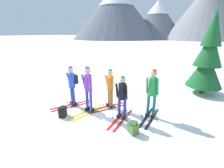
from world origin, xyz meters
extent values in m
plane|color=white|center=(0.00, 0.00, 0.00)|extent=(400.00, 400.00, 0.00)
cube|color=red|center=(-1.34, -0.33, 0.01)|extent=(1.03, 1.53, 0.02)
cube|color=red|center=(-1.53, -0.21, 0.01)|extent=(1.03, 1.53, 0.02)
cube|color=black|center=(-1.29, -0.24, 0.08)|extent=(0.23, 0.28, 0.12)
cylinder|color=#2D389E|center=(-1.29, -0.24, 0.54)|extent=(0.11, 0.11, 0.83)
cube|color=black|center=(-1.47, -0.12, 0.08)|extent=(0.23, 0.28, 0.12)
cylinder|color=#2D389E|center=(-1.47, -0.12, 0.54)|extent=(0.11, 0.11, 0.83)
cylinder|color=blue|center=(-1.38, -0.18, 1.14)|extent=(0.28, 0.28, 0.62)
sphere|color=tan|center=(-1.38, -0.18, 1.60)|extent=(0.23, 0.23, 0.23)
sphere|color=#2D389E|center=(-1.38, -0.18, 1.67)|extent=(0.17, 0.17, 0.17)
cylinder|color=blue|center=(-1.26, -0.33, 1.16)|extent=(0.18, 0.21, 0.59)
cylinder|color=blue|center=(-1.56, -0.13, 1.16)|extent=(0.18, 0.21, 0.59)
cylinder|color=#A5A5AD|center=(-1.25, -0.48, 0.62)|extent=(0.02, 0.02, 1.25)
cylinder|color=black|center=(-1.25, -0.48, 0.06)|extent=(0.07, 0.07, 0.01)
cylinder|color=#A5A5AD|center=(-1.70, -0.19, 0.62)|extent=(0.02, 0.02, 1.25)
cylinder|color=black|center=(-1.70, -0.19, 0.06)|extent=(0.07, 0.07, 0.01)
cube|color=black|center=(-1.29, -0.04, 1.17)|extent=(0.31, 0.28, 0.36)
cube|color=yellow|center=(-0.35, -0.48, 0.01)|extent=(0.55, 1.67, 0.02)
cube|color=yellow|center=(-0.57, -0.42, 0.01)|extent=(0.55, 1.67, 0.02)
cube|color=black|center=(-0.33, -0.39, 0.08)|extent=(0.18, 0.28, 0.12)
cylinder|color=#2D389E|center=(-0.33, -0.39, 0.56)|extent=(0.11, 0.11, 0.88)
cube|color=black|center=(-0.54, -0.33, 0.08)|extent=(0.18, 0.28, 0.12)
cylinder|color=#2D389E|center=(-0.54, -0.33, 0.56)|extent=(0.11, 0.11, 0.88)
cylinder|color=purple|center=(-0.43, -0.36, 1.21)|extent=(0.28, 0.28, 0.66)
sphere|color=tan|center=(-0.43, -0.36, 1.70)|extent=(0.24, 0.24, 0.24)
sphere|color=#2D389E|center=(-0.43, -0.36, 1.77)|extent=(0.18, 0.18, 0.18)
cylinder|color=purple|center=(-0.28, -0.46, 1.23)|extent=(0.13, 0.22, 0.63)
cylinder|color=purple|center=(-0.62, -0.37, 1.23)|extent=(0.13, 0.22, 0.63)
cylinder|color=#A5A5AD|center=(-0.22, -0.60, 0.66)|extent=(0.02, 0.02, 1.32)
cylinder|color=black|center=(-0.22, -0.60, 0.06)|extent=(0.07, 0.07, 0.01)
cylinder|color=#A5A5AD|center=(-0.74, -0.46, 0.66)|extent=(0.02, 0.02, 1.32)
cylinder|color=black|center=(-0.74, -0.46, 0.06)|extent=(0.07, 0.07, 0.01)
cube|color=red|center=(0.19, 0.20, 0.01)|extent=(1.02, 1.36, 0.02)
cube|color=red|center=(0.01, 0.32, 0.01)|extent=(1.02, 1.36, 0.02)
cube|color=black|center=(0.25, 0.28, 0.08)|extent=(0.24, 0.28, 0.12)
cylinder|color=#B76019|center=(0.25, 0.28, 0.52)|extent=(0.11, 0.11, 0.80)
cube|color=black|center=(0.07, 0.40, 0.08)|extent=(0.24, 0.28, 0.12)
cylinder|color=#B76019|center=(0.07, 0.40, 0.52)|extent=(0.11, 0.11, 0.80)
cylinder|color=orange|center=(0.16, 0.34, 1.10)|extent=(0.28, 0.28, 0.60)
sphere|color=tan|center=(0.16, 0.34, 1.54)|extent=(0.22, 0.22, 0.22)
sphere|color=#1E6B7A|center=(0.16, 0.34, 1.60)|extent=(0.16, 0.16, 0.16)
cylinder|color=orange|center=(0.27, 0.19, 1.12)|extent=(0.18, 0.21, 0.57)
cylinder|color=orange|center=(-0.02, 0.40, 1.12)|extent=(0.18, 0.21, 0.57)
cylinder|color=#A5A5AD|center=(0.27, 0.04, 0.60)|extent=(0.02, 0.02, 1.20)
cylinder|color=black|center=(0.27, 0.04, 0.06)|extent=(0.07, 0.07, 0.01)
cylinder|color=#A5A5AD|center=(-0.17, 0.35, 0.60)|extent=(0.02, 0.02, 1.20)
cylinder|color=black|center=(-0.17, 0.35, 0.06)|extent=(0.07, 0.07, 0.01)
cube|color=red|center=(1.04, -0.37, 0.01)|extent=(0.14, 1.65, 0.02)
cube|color=red|center=(0.82, -0.36, 0.01)|extent=(0.14, 1.65, 0.02)
cube|color=black|center=(1.04, -0.27, 0.08)|extent=(0.12, 0.26, 0.12)
cylinder|color=#2D389E|center=(1.04, -0.27, 0.51)|extent=(0.11, 0.11, 0.78)
cube|color=black|center=(0.82, -0.26, 0.08)|extent=(0.12, 0.26, 0.12)
cylinder|color=#2D389E|center=(0.82, -0.26, 0.51)|extent=(0.11, 0.11, 0.78)
cylinder|color=black|center=(0.93, -0.27, 1.07)|extent=(0.28, 0.28, 0.58)
sphere|color=tan|center=(0.93, -0.27, 1.50)|extent=(0.21, 0.21, 0.21)
sphere|color=#1E6B7A|center=(0.93, -0.27, 1.56)|extent=(0.16, 0.16, 0.16)
cylinder|color=black|center=(1.11, -0.33, 1.09)|extent=(0.09, 0.20, 0.56)
cylinder|color=black|center=(0.75, -0.32, 1.09)|extent=(0.09, 0.20, 0.56)
cylinder|color=#A5A5AD|center=(1.20, -0.45, 0.58)|extent=(0.02, 0.02, 1.17)
cylinder|color=black|center=(1.20, -0.45, 0.06)|extent=(0.07, 0.07, 0.01)
cylinder|color=#A5A5AD|center=(0.66, -0.44, 0.58)|extent=(0.02, 0.02, 1.17)
cylinder|color=black|center=(0.66, -0.44, 0.06)|extent=(0.07, 0.07, 0.01)
cube|color=black|center=(1.97, 0.19, 0.01)|extent=(0.20, 1.62, 0.02)
cube|color=black|center=(1.75, 0.20, 0.01)|extent=(0.20, 1.62, 0.02)
cube|color=black|center=(1.98, 0.29, 0.08)|extent=(0.13, 0.27, 0.12)
cylinder|color=#1E6B7A|center=(1.98, 0.29, 0.56)|extent=(0.11, 0.11, 0.88)
cube|color=black|center=(1.76, 0.30, 0.08)|extent=(0.13, 0.27, 0.12)
cylinder|color=#1E6B7A|center=(1.76, 0.30, 0.56)|extent=(0.11, 0.11, 0.88)
cylinder|color=#238C42|center=(1.87, 0.30, 1.21)|extent=(0.28, 0.28, 0.66)
sphere|color=tan|center=(1.87, 0.30, 1.70)|extent=(0.24, 0.24, 0.24)
sphere|color=#B76019|center=(1.87, 0.30, 1.77)|extent=(0.18, 0.18, 0.18)
cylinder|color=#238C42|center=(2.04, 0.22, 1.23)|extent=(0.09, 0.21, 0.63)
cylinder|color=#238C42|center=(1.68, 0.25, 1.23)|extent=(0.09, 0.21, 0.63)
cylinder|color=#A5A5AD|center=(2.12, 0.10, 0.66)|extent=(0.02, 0.02, 1.32)
cylinder|color=black|center=(2.12, 0.10, 0.06)|extent=(0.07, 0.07, 0.01)
cylinder|color=#A5A5AD|center=(1.59, 0.14, 0.66)|extent=(0.02, 0.02, 1.32)
cylinder|color=black|center=(1.59, 0.14, 0.06)|extent=(0.07, 0.07, 0.01)
cube|color=black|center=(1.88, 0.47, 1.25)|extent=(0.27, 0.18, 0.36)
cylinder|color=#51381E|center=(3.78, 3.91, 0.40)|extent=(0.25, 0.25, 0.79)
cone|color=#195628|center=(3.78, 3.91, 1.23)|extent=(1.70, 1.70, 1.67)
cone|color=#195628|center=(3.78, 3.91, 2.29)|extent=(1.30, 1.30, 1.67)
cone|color=#195628|center=(3.78, 3.91, 3.26)|extent=(0.93, 0.93, 1.67)
cube|color=#4C7238|center=(1.59, -0.95, 0.17)|extent=(0.40, 0.39, 0.34)
cube|color=#39562A|center=(1.59, -0.95, 0.36)|extent=(0.22, 0.28, 0.04)
cube|color=black|center=(-1.14, -1.10, 0.17)|extent=(0.36, 0.39, 0.34)
cube|color=black|center=(-1.14, -1.10, 0.36)|extent=(0.22, 0.28, 0.04)
cone|color=slate|center=(-32.18, 73.36, 12.79)|extent=(44.87, 44.87, 25.58)
cone|color=slate|center=(-13.15, 82.16, 9.36)|extent=(28.63, 28.63, 18.73)
cone|color=white|center=(-13.15, 82.16, 15.33)|extent=(10.91, 10.91, 6.79)
cone|color=gray|center=(8.20, 78.74, 11.97)|extent=(33.53, 33.53, 23.95)
camera|label=1|loc=(2.78, -4.98, 3.01)|focal=24.67mm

